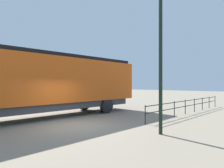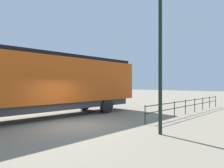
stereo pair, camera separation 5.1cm
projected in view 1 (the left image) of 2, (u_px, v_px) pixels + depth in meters
ground_plane at (74, 126)px, 10.44m from camera, size 120.00×120.00×0.00m
locomotive at (40, 82)px, 12.53m from camera, size 2.97×15.86×4.10m
lamp_post at (161, 26)px, 8.63m from camera, size 0.56×0.56×6.47m
platform_fence at (190, 104)px, 15.02m from camera, size 0.05×11.84×1.04m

